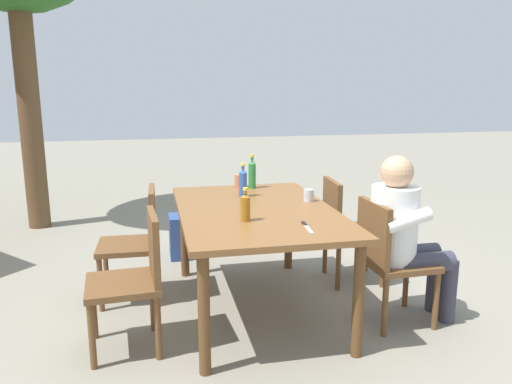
% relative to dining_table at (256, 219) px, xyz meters
% --- Properties ---
extents(ground_plane, '(24.00, 24.00, 0.00)m').
position_rel_dining_table_xyz_m(ground_plane, '(0.00, 0.00, -0.69)').
color(ground_plane, gray).
extents(dining_table, '(1.71, 1.09, 0.77)m').
position_rel_dining_table_xyz_m(dining_table, '(0.00, 0.00, 0.00)').
color(dining_table, brown).
rests_on(dining_table, ground_plane).
extents(chair_near_left, '(0.46, 0.46, 0.87)m').
position_rel_dining_table_xyz_m(chair_near_left, '(-0.39, -0.84, -0.20)').
color(chair_near_left, brown).
rests_on(chair_near_left, ground_plane).
extents(chair_far_right, '(0.45, 0.45, 0.87)m').
position_rel_dining_table_xyz_m(chair_far_right, '(0.38, 0.84, -0.20)').
color(chair_far_right, brown).
rests_on(chair_far_right, ground_plane).
extents(chair_far_left, '(0.47, 0.47, 0.87)m').
position_rel_dining_table_xyz_m(chair_far_left, '(-0.38, 0.84, -0.20)').
color(chair_far_left, brown).
rests_on(chair_far_left, ground_plane).
extents(chair_near_right, '(0.47, 0.47, 0.87)m').
position_rel_dining_table_xyz_m(chair_near_right, '(0.39, -0.84, -0.20)').
color(chair_near_right, brown).
rests_on(chair_near_right, ground_plane).
extents(person_in_white_shirt, '(0.47, 0.61, 1.18)m').
position_rel_dining_table_xyz_m(person_in_white_shirt, '(-0.38, -0.95, -0.03)').
color(person_in_white_shirt, white).
rests_on(person_in_white_shirt, ground_plane).
extents(bottle_green, '(0.06, 0.06, 0.29)m').
position_rel_dining_table_xyz_m(bottle_green, '(0.70, -0.12, 0.21)').
color(bottle_green, '#287A38').
rests_on(bottle_green, dining_table).
extents(bottle_amber, '(0.06, 0.06, 0.22)m').
position_rel_dining_table_xyz_m(bottle_amber, '(-0.31, 0.14, 0.18)').
color(bottle_amber, '#996019').
rests_on(bottle_amber, dining_table).
extents(bottle_blue, '(0.06, 0.06, 0.27)m').
position_rel_dining_table_xyz_m(bottle_blue, '(0.40, 0.02, 0.20)').
color(bottle_blue, '#2D56A3').
rests_on(bottle_blue, dining_table).
extents(cup_steel, '(0.08, 0.08, 0.09)m').
position_rel_dining_table_xyz_m(cup_steel, '(0.13, -0.43, 0.13)').
color(cup_steel, '#B2B7BC').
rests_on(cup_steel, dining_table).
extents(cup_terracotta, '(0.08, 0.08, 0.11)m').
position_rel_dining_table_xyz_m(cup_terracotta, '(0.74, -0.01, 0.14)').
color(cup_terracotta, '#BC6B47').
rests_on(cup_terracotta, dining_table).
extents(table_knife, '(0.24, 0.04, 0.01)m').
position_rel_dining_table_xyz_m(table_knife, '(-0.53, -0.21, 0.09)').
color(table_knife, silver).
rests_on(table_knife, dining_table).
extents(backpack_by_near_side, '(0.29, 0.25, 0.41)m').
position_rel_dining_table_xyz_m(backpack_by_near_side, '(1.27, 0.47, -0.49)').
color(backpack_by_near_side, '#2D4784').
rests_on(backpack_by_near_side, ground_plane).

